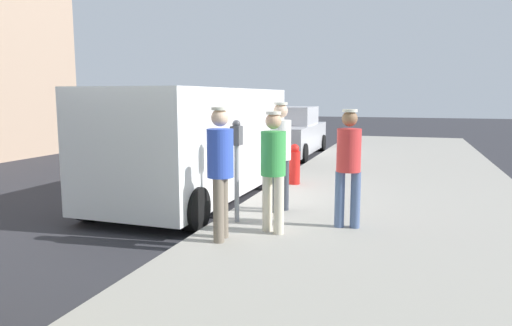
# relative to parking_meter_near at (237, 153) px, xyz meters

# --- Properties ---
(ground_plane) EXTENTS (80.00, 80.00, 0.00)m
(ground_plane) POSITION_rel_parking_meter_near_xyz_m (-1.35, 0.27, -1.18)
(ground_plane) COLOR #2D2D33
(sidewalk_slab) EXTENTS (5.00, 32.00, 0.15)m
(sidewalk_slab) POSITION_rel_parking_meter_near_xyz_m (2.15, 0.27, -1.11)
(sidewalk_slab) COLOR #9E998E
(sidewalk_slab) RESTS_ON ground
(parking_meter_near) EXTENTS (0.14, 0.18, 1.52)m
(parking_meter_near) POSITION_rel_parking_meter_near_xyz_m (0.00, 0.00, 0.00)
(parking_meter_near) COLOR gray
(parking_meter_near) RESTS_ON sidewalk_slab
(pedestrian_in_red) EXTENTS (0.36, 0.34, 1.68)m
(pedestrian_in_red) POSITION_rel_parking_meter_near_xyz_m (1.60, 0.21, -0.07)
(pedestrian_in_red) COLOR #4C608C
(pedestrian_in_red) RESTS_ON sidewalk_slab
(pedestrian_in_blue) EXTENTS (0.34, 0.36, 1.72)m
(pedestrian_in_blue) POSITION_rel_parking_meter_near_xyz_m (0.11, -0.90, -0.04)
(pedestrian_in_blue) COLOR #726656
(pedestrian_in_blue) RESTS_ON sidewalk_slab
(pedestrian_in_white) EXTENTS (0.34, 0.34, 1.76)m
(pedestrian_in_white) POSITION_rel_parking_meter_near_xyz_m (0.44, 0.84, -0.01)
(pedestrian_in_white) COLOR #383D47
(pedestrian_in_white) RESTS_ON sidewalk_slab
(pedestrian_in_green) EXTENTS (0.34, 0.34, 1.66)m
(pedestrian_in_green) POSITION_rel_parking_meter_near_xyz_m (0.66, -0.36, -0.08)
(pedestrian_in_green) COLOR beige
(pedestrian_in_green) RESTS_ON sidewalk_slab
(parked_van) EXTENTS (2.22, 5.24, 2.15)m
(parked_van) POSITION_rel_parking_meter_near_xyz_m (-1.50, 1.85, -0.03)
(parked_van) COLOR white
(parked_van) RESTS_ON ground
(parked_sedan_ahead) EXTENTS (1.97, 4.41, 1.65)m
(parked_sedan_ahead) POSITION_rel_parking_meter_near_xyz_m (-1.51, 9.14, -0.43)
(parked_sedan_ahead) COLOR #BCBCC1
(parked_sedan_ahead) RESTS_ON ground
(fire_hydrant) EXTENTS (0.24, 0.24, 0.86)m
(fire_hydrant) POSITION_rel_parking_meter_near_xyz_m (0.10, 3.25, -0.61)
(fire_hydrant) COLOR red
(fire_hydrant) RESTS_ON sidewalk_slab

